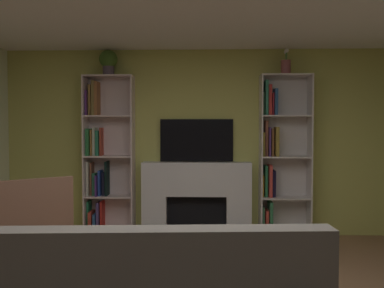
# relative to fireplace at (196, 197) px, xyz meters

# --- Properties ---
(wall_back_accent) EXTENTS (5.41, 0.06, 2.56)m
(wall_back_accent) POSITION_rel_fireplace_xyz_m (0.00, 0.15, 0.74)
(wall_back_accent) COLOR #BCBC5D
(wall_back_accent) RESTS_ON ground_plane
(fireplace) EXTENTS (1.58, 0.54, 1.02)m
(fireplace) POSITION_rel_fireplace_xyz_m (0.00, 0.00, 0.00)
(fireplace) COLOR white
(fireplace) RESTS_ON ground_plane
(tv) EXTENTS (1.00, 0.06, 0.58)m
(tv) POSITION_rel_fireplace_xyz_m (0.00, 0.09, 0.77)
(tv) COLOR black
(tv) RESTS_ON fireplace
(bookshelf_left) EXTENTS (0.67, 0.29, 2.19)m
(bookshelf_left) POSITION_rel_fireplace_xyz_m (-1.27, 0.02, 0.51)
(bookshelf_left) COLOR silver
(bookshelf_left) RESTS_ON ground_plane
(bookshelf_right) EXTENTS (0.67, 0.32, 2.19)m
(bookshelf_right) POSITION_rel_fireplace_xyz_m (1.10, 0.01, 0.54)
(bookshelf_right) COLOR silver
(bookshelf_right) RESTS_ON ground_plane
(potted_plant) EXTENTS (0.24, 0.24, 0.34)m
(potted_plant) POSITION_rel_fireplace_xyz_m (-1.19, -0.03, 1.84)
(potted_plant) COLOR #554757
(potted_plant) RESTS_ON bookshelf_left
(vase_with_flowers) EXTENTS (0.13, 0.13, 0.34)m
(vase_with_flowers) POSITION_rel_fireplace_xyz_m (1.19, -0.03, 1.77)
(vase_with_flowers) COLOR #964B52
(vase_with_flowers) RESTS_ON bookshelf_right
(armchair) EXTENTS (0.87, 0.86, 1.04)m
(armchair) POSITION_rel_fireplace_xyz_m (-1.47, -1.93, -0.00)
(armchair) COLOR brown
(armchair) RESTS_ON ground_plane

